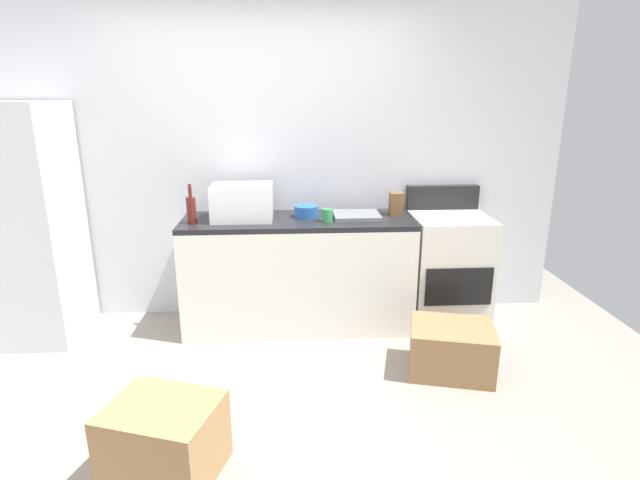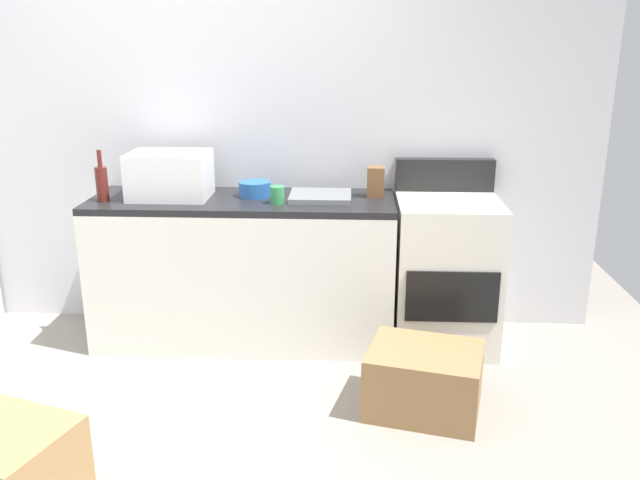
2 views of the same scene
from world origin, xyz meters
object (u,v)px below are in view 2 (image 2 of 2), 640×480
object	(u,v)px
cardboard_box_medium	(2,473)
mixing_bowl	(255,189)
cardboard_box_large	(424,380)
stove_oven	(445,270)
knife_block	(376,182)
coffee_mug	(277,195)
microwave	(170,175)
wine_bottle	(102,183)

from	to	relation	value
cardboard_box_medium	mixing_bowl	bearing A→B (deg)	65.74
cardboard_box_large	cardboard_box_medium	size ratio (longest dim) A/B	1.05
mixing_bowl	cardboard_box_medium	distance (m)	2.02
stove_oven	cardboard_box_medium	world-z (taller)	stove_oven
knife_block	coffee_mug	bearing A→B (deg)	-161.10
microwave	knife_block	xyz separation A→B (m)	(1.21, 0.08, -0.05)
stove_oven	microwave	size ratio (longest dim) A/B	2.39
wine_bottle	mixing_bowl	world-z (taller)	wine_bottle
microwave	cardboard_box_large	distance (m)	1.87
wine_bottle	coffee_mug	size ratio (longest dim) A/B	3.00
knife_block	cardboard_box_large	xyz separation A→B (m)	(0.24, -0.88, -0.82)
knife_block	mixing_bowl	bearing A→B (deg)	-177.71
knife_block	cardboard_box_medium	bearing A→B (deg)	-130.55
coffee_mug	mixing_bowl	world-z (taller)	coffee_mug
stove_oven	cardboard_box_large	bearing A→B (deg)	-103.61
knife_block	microwave	bearing A→B (deg)	-176.26
stove_oven	cardboard_box_medium	distance (m)	2.56
coffee_mug	cardboard_box_large	distance (m)	1.31
wine_bottle	cardboard_box_large	xyz separation A→B (m)	(1.82, -0.69, -0.84)
wine_bottle	coffee_mug	world-z (taller)	wine_bottle
knife_block	mixing_bowl	size ratio (longest dim) A/B	0.95
mixing_bowl	cardboard_box_large	bearing A→B (deg)	-41.64
stove_oven	mixing_bowl	world-z (taller)	stove_oven
knife_block	cardboard_box_medium	xyz separation A→B (m)	(-1.49, -1.74, -0.80)
cardboard_box_large	cardboard_box_medium	world-z (taller)	cardboard_box_medium
knife_block	cardboard_box_large	bearing A→B (deg)	-74.94
microwave	coffee_mug	bearing A→B (deg)	-10.05
coffee_mug	cardboard_box_medium	xyz separation A→B (m)	(-0.92, -1.55, -0.76)
wine_bottle	knife_block	distance (m)	1.59
coffee_mug	cardboard_box_medium	bearing A→B (deg)	-120.83
cardboard_box_large	stove_oven	bearing A→B (deg)	76.39
wine_bottle	stove_oven	bearing A→B (deg)	3.19
microwave	wine_bottle	size ratio (longest dim) A/B	1.53
cardboard_box_medium	wine_bottle	bearing A→B (deg)	93.41
stove_oven	knife_block	world-z (taller)	stove_oven
wine_bottle	cardboard_box_large	size ratio (longest dim) A/B	0.54
microwave	knife_block	world-z (taller)	microwave
wine_bottle	cardboard_box_large	world-z (taller)	wine_bottle
stove_oven	wine_bottle	size ratio (longest dim) A/B	3.67
microwave	cardboard_box_large	bearing A→B (deg)	-28.83
microwave	cardboard_box_medium	xyz separation A→B (m)	(-0.28, -1.66, -0.84)
stove_oven	wine_bottle	xyz separation A→B (m)	(-2.01, -0.11, 0.54)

